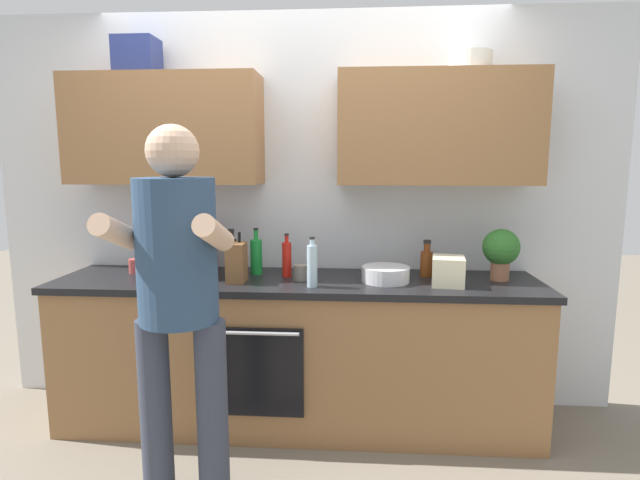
# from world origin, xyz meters

# --- Properties ---
(ground_plane) EXTENTS (12.00, 12.00, 0.00)m
(ground_plane) POSITION_xyz_m (0.00, 0.00, 0.00)
(ground_plane) COLOR #756B5B
(back_wall_unit) EXTENTS (4.00, 0.38, 2.50)m
(back_wall_unit) POSITION_xyz_m (-0.00, 0.27, 1.49)
(back_wall_unit) COLOR silver
(back_wall_unit) RESTS_ON ground
(counter) EXTENTS (2.84, 0.67, 0.90)m
(counter) POSITION_xyz_m (-0.00, -0.00, 0.45)
(counter) COLOR olive
(counter) RESTS_ON ground
(person_standing) EXTENTS (0.49, 0.45, 1.74)m
(person_standing) POSITION_xyz_m (-0.42, -0.81, 1.03)
(person_standing) COLOR #383D4C
(person_standing) RESTS_ON ground
(bottle_wine) EXTENTS (0.08, 0.08, 0.32)m
(bottle_wine) POSITION_xyz_m (-0.57, 0.21, 1.04)
(bottle_wine) COLOR #471419
(bottle_wine) RESTS_ON counter
(bottle_hotsauce) EXTENTS (0.06, 0.06, 0.26)m
(bottle_hotsauce) POSITION_xyz_m (-0.06, 0.06, 1.01)
(bottle_hotsauce) COLOR red
(bottle_hotsauce) RESTS_ON counter
(bottle_soda) EXTENTS (0.07, 0.07, 0.28)m
(bottle_soda) POSITION_xyz_m (-0.26, 0.12, 1.01)
(bottle_soda) COLOR #198C33
(bottle_soda) RESTS_ON counter
(bottle_syrup) EXTENTS (0.05, 0.05, 0.26)m
(bottle_syrup) POSITION_xyz_m (-0.49, -0.05, 1.01)
(bottle_syrup) COLOR #8C4C14
(bottle_syrup) RESTS_ON counter
(bottle_water) EXTENTS (0.06, 0.06, 0.28)m
(bottle_water) POSITION_xyz_m (0.11, -0.18, 1.02)
(bottle_water) COLOR silver
(bottle_water) RESTS_ON counter
(bottle_vinegar) EXTENTS (0.08, 0.08, 0.22)m
(bottle_vinegar) POSITION_xyz_m (0.77, 0.13, 0.99)
(bottle_vinegar) COLOR brown
(bottle_vinegar) RESTS_ON counter
(bottle_soy) EXTENTS (0.06, 0.06, 0.28)m
(bottle_soy) POSITION_xyz_m (-0.40, 0.07, 1.02)
(bottle_soy) COLOR black
(bottle_soy) RESTS_ON counter
(cup_ceramic) EXTENTS (0.07, 0.07, 0.09)m
(cup_ceramic) POSITION_xyz_m (-1.02, 0.10, 0.94)
(cup_ceramic) COLOR #BF4C47
(cup_ceramic) RESTS_ON counter
(cup_stoneware) EXTENTS (0.08, 0.08, 0.09)m
(cup_stoneware) POSITION_xyz_m (0.03, -0.03, 0.94)
(cup_stoneware) COLOR slate
(cup_stoneware) RESTS_ON counter
(mixing_bowl) EXTENTS (0.28, 0.28, 0.09)m
(mixing_bowl) POSITION_xyz_m (0.52, -0.02, 0.94)
(mixing_bowl) COLOR silver
(mixing_bowl) RESTS_ON counter
(knife_block) EXTENTS (0.10, 0.14, 0.29)m
(knife_block) POSITION_xyz_m (-0.33, -0.09, 1.01)
(knife_block) COLOR brown
(knife_block) RESTS_ON counter
(potted_herb) EXTENTS (0.21, 0.21, 0.30)m
(potted_herb) POSITION_xyz_m (1.19, 0.06, 1.08)
(potted_herb) COLOR #9E6647
(potted_herb) RESTS_ON counter
(grocery_bag_rice) EXTENTS (0.20, 0.23, 0.16)m
(grocery_bag_rice) POSITION_xyz_m (0.86, -0.08, 0.98)
(grocery_bag_rice) COLOR beige
(grocery_bag_rice) RESTS_ON counter
(grocery_bag_crisps) EXTENTS (0.29, 0.24, 0.15)m
(grocery_bag_crisps) POSITION_xyz_m (-0.70, 0.05, 0.98)
(grocery_bag_crisps) COLOR red
(grocery_bag_crisps) RESTS_ON counter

